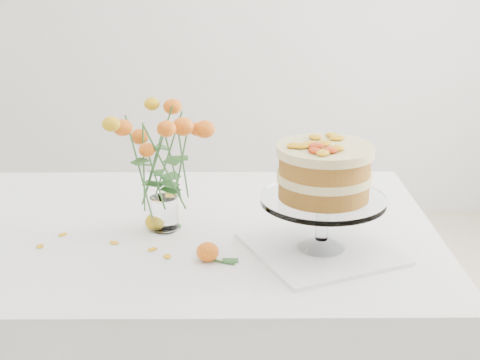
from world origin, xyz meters
name	(u,v)px	position (x,y,z in m)	size (l,w,h in m)	color
table	(167,255)	(0.00, 0.00, 0.67)	(1.43, 0.93, 0.76)	tan
napkin	(321,249)	(0.39, -0.15, 0.76)	(0.32, 0.32, 0.01)	silver
cake_stand	(324,177)	(0.39, -0.15, 0.95)	(0.30, 0.30, 0.27)	white
rose_vase	(162,151)	(0.00, -0.02, 0.97)	(0.26, 0.26, 0.37)	white
loose_rose_near	(155,222)	(-0.03, -0.01, 0.78)	(0.09, 0.05, 0.04)	orange
loose_rose_far	(208,252)	(0.12, -0.20, 0.78)	(0.09, 0.06, 0.05)	red
stray_petal_a	(114,243)	(-0.12, -0.10, 0.76)	(0.03, 0.02, 0.00)	#EBA00E
stray_petal_b	(152,249)	(-0.02, -0.14, 0.76)	(0.03, 0.02, 0.00)	#EBA00E
stray_petal_c	(167,256)	(0.02, -0.18, 0.76)	(0.03, 0.02, 0.00)	#EBA00E
stray_petal_d	(63,235)	(-0.26, -0.05, 0.76)	(0.03, 0.02, 0.00)	#EBA00E
stray_petal_e	(40,246)	(-0.30, -0.12, 0.76)	(0.03, 0.02, 0.00)	#EBA00E
stray_petal_f	(281,239)	(0.30, -0.08, 0.76)	(0.03, 0.02, 0.00)	#EBA00E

